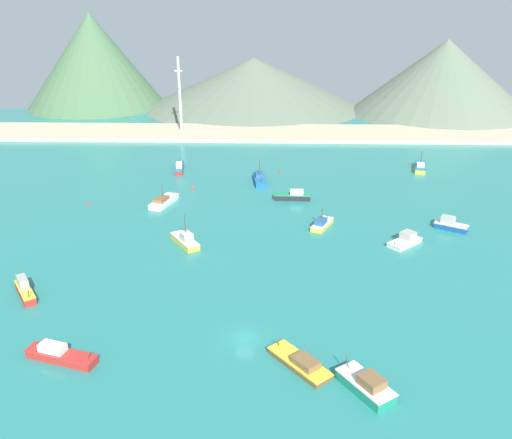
# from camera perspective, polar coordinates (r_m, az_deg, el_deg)

# --- Properties ---
(ground) EXTENTS (260.00, 280.00, 0.50)m
(ground) POSITION_cam_1_polar(r_m,az_deg,el_deg) (103.45, -0.45, -3.22)
(ground) COLOR teal
(fishing_boat_0) EXTENTS (3.35, 10.79, 2.69)m
(fishing_boat_0) POSITION_cam_1_polar(r_m,az_deg,el_deg) (152.05, -8.25, 5.56)
(fishing_boat_0) COLOR red
(fishing_boat_0) RESTS_ON ground
(fishing_boat_1) EXTENTS (5.09, 9.95, 5.45)m
(fishing_boat_1) POSITION_cam_1_polar(r_m,az_deg,el_deg) (158.21, 17.28, 5.43)
(fishing_boat_1) COLOR gold
(fishing_boat_1) RESTS_ON ground
(fishing_boat_2) EXTENTS (7.04, 8.25, 3.02)m
(fishing_boat_2) POSITION_cam_1_polar(r_m,az_deg,el_deg) (69.43, 11.82, -17.07)
(fishing_boat_2) COLOR #198466
(fishing_boat_2) RESTS_ON ground
(fishing_boat_3) EXTENTS (10.37, 5.13, 2.46)m
(fishing_boat_3) POSITION_cam_1_polar(r_m,az_deg,el_deg) (77.66, -20.38, -13.50)
(fishing_boat_3) COLOR red
(fishing_boat_3) RESTS_ON ground
(fishing_boat_4) EXTENTS (5.92, 10.16, 5.51)m
(fishing_boat_4) POSITION_cam_1_polar(r_m,az_deg,el_deg) (126.86, -9.93, 1.95)
(fishing_boat_4) COLOR silver
(fishing_boat_4) RESTS_ON ground
(fishing_boat_5) EXTENTS (7.04, 5.55, 2.77)m
(fishing_boat_5) POSITION_cam_1_polar(r_m,az_deg,el_deg) (118.63, 20.21, -0.53)
(fishing_boat_5) COLOR #14478C
(fishing_boat_5) RESTS_ON ground
(fishing_boat_6) EXTENTS (5.55, 7.83, 4.51)m
(fishing_boat_6) POSITION_cam_1_polar(r_m,az_deg,el_deg) (113.22, 7.11, -0.46)
(fishing_boat_6) COLOR gold
(fishing_boat_6) RESTS_ON ground
(fishing_boat_7) EXTENTS (3.95, 9.79, 5.99)m
(fishing_boat_7) POSITION_cam_1_polar(r_m,az_deg,el_deg) (140.44, 0.40, 4.38)
(fishing_boat_7) COLOR #1E5BA8
(fishing_boat_7) RESTS_ON ground
(fishing_boat_8) EXTENTS (5.95, 7.40, 3.02)m
(fishing_boat_8) POSITION_cam_1_polar(r_m,az_deg,el_deg) (94.72, -23.66, -6.95)
(fishing_boat_8) COLOR red
(fishing_boat_8) RESTS_ON ground
(fishing_boat_9) EXTENTS (8.56, 9.40, 1.80)m
(fishing_boat_9) POSITION_cam_1_polar(r_m,az_deg,el_deg) (72.25, 4.81, -15.13)
(fishing_boat_9) COLOR brown
(fishing_boat_9) RESTS_ON ground
(fishing_boat_11) EXTENTS (8.87, 2.71, 2.53)m
(fishing_boat_11) POSITION_cam_1_polar(r_m,az_deg,el_deg) (128.34, 4.01, 2.55)
(fishing_boat_11) COLOR #232328
(fishing_boat_11) RESTS_ON ground
(fishing_boat_12) EXTENTS (6.87, 8.56, 6.69)m
(fishing_boat_12) POSITION_cam_1_polar(r_m,az_deg,el_deg) (105.27, -7.63, -2.24)
(fishing_boat_12) COLOR gold
(fishing_boat_12) RESTS_ON ground
(fishing_boat_13) EXTENTS (7.69, 7.33, 2.46)m
(fishing_boat_13) POSITION_cam_1_polar(r_m,az_deg,el_deg) (108.71, 15.82, -2.17)
(fishing_boat_13) COLOR silver
(fishing_boat_13) RESTS_ON ground
(buoy_0) EXTENTS (0.74, 0.74, 0.74)m
(buoy_0) POSITION_cam_1_polar(r_m,az_deg,el_deg) (131.17, -17.56, 1.59)
(buoy_0) COLOR red
(buoy_0) RESTS_ON ground
(buoy_1) EXTENTS (0.69, 0.69, 0.69)m
(buoy_1) POSITION_cam_1_polar(r_m,az_deg,el_deg) (149.87, 2.61, 5.22)
(buoy_1) COLOR red
(buoy_1) RESTS_ON ground
(buoy_2) EXTENTS (0.87, 0.87, 0.87)m
(buoy_2) POSITION_cam_1_polar(r_m,az_deg,el_deg) (136.51, -6.80, 3.34)
(buoy_2) COLOR red
(buoy_2) RESTS_ON ground
(beach_strip) EXTENTS (247.00, 25.05, 1.20)m
(beach_strip) POSITION_cam_1_polar(r_m,az_deg,el_deg) (192.52, 0.55, 9.31)
(beach_strip) COLOR #C6B793
(beach_strip) RESTS_ON ground
(hill_west) EXTENTS (61.09, 61.09, 40.00)m
(hill_west) POSITION_cam_1_polar(r_m,az_deg,el_deg) (255.10, -17.10, 16.06)
(hill_west) COLOR #476B47
(hill_west) RESTS_ON ground
(hill_central) EXTENTS (96.77, 96.77, 21.51)m
(hill_central) POSITION_cam_1_polar(r_m,az_deg,el_deg) (242.88, -0.27, 14.52)
(hill_central) COLOR #60705B
(hill_central) RESTS_ON ground
(hill_east) EXTENTS (75.81, 75.81, 30.23)m
(hill_east) POSITION_cam_1_polar(r_m,az_deg,el_deg) (240.42, 19.58, 14.24)
(hill_east) COLOR #60705B
(hill_east) RESTS_ON ground
(radio_tower) EXTENTS (2.70, 2.16, 27.01)m
(radio_tower) POSITION_cam_1_polar(r_m,az_deg,el_deg) (192.35, -8.22, 13.08)
(radio_tower) COLOR silver
(radio_tower) RESTS_ON ground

